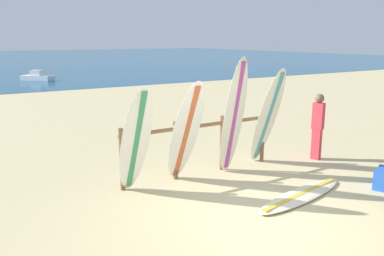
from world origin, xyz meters
name	(u,v)px	position (x,y,z in m)	size (l,w,h in m)	color
ground_plane	(261,223)	(0.00, 0.00, 0.00)	(120.00, 120.00, 0.00)	#CCB784
surfboard_rack	(200,139)	(0.42, 2.43, 0.76)	(3.54, 0.09, 1.20)	brown
surfboard_leaning_far_left	(136,141)	(-1.20, 1.99, 1.03)	(0.56, 0.96, 2.07)	white
surfboard_leaning_left	(185,133)	(-0.16, 2.03, 1.05)	(0.61, 1.08, 2.10)	white
surfboard_leaning_center_left	(234,117)	(0.99, 2.04, 1.24)	(0.51, 0.62, 2.48)	silver
surfboard_leaning_center	(268,117)	(2.03, 2.17, 1.11)	(0.54, 0.90, 2.22)	white
surfboard_lying_on_sand	(301,195)	(1.32, 0.42, 0.04)	(2.45, 0.97, 0.08)	beige
beachgoer_standing	(318,124)	(3.35, 1.90, 0.86)	(0.23, 0.29, 1.56)	#D8333F
small_boat_offshore	(37,77)	(1.27, 24.27, 0.26)	(2.06, 2.19, 0.71)	silver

